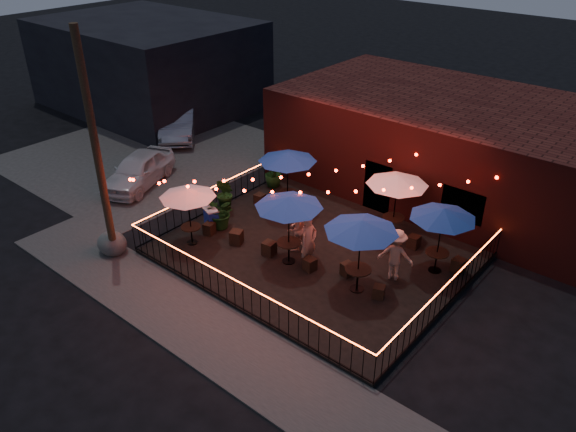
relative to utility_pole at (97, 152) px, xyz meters
name	(u,v)px	position (x,y,z in m)	size (l,w,h in m)	color
ground	(278,281)	(5.40, 2.60, -4.00)	(110.00, 110.00, 0.00)	black
patio	(315,254)	(5.40, 4.60, -3.92)	(10.00, 8.00, 0.15)	black
sidewalk	(206,330)	(5.40, -0.65, -3.98)	(18.00, 2.50, 0.05)	#3C3B38
parking_lot	(149,153)	(-6.60, 6.60, -3.99)	(11.00, 12.00, 0.02)	#3C3B38
brick_building	(449,145)	(6.40, 12.59, -2.00)	(14.00, 8.00, 4.00)	#3E1411
background_building	(149,64)	(-12.60, 11.60, -1.50)	(12.00, 9.00, 5.00)	black
utility_pole	(97,152)	(0.00, 0.00, 0.00)	(0.26, 0.26, 8.00)	#352715
fence_front	(235,293)	(5.40, 0.60, -3.34)	(10.00, 0.04, 1.04)	black
fence_left	(216,197)	(0.40, 4.60, -3.34)	(0.04, 8.00, 1.04)	black
fence_right	(446,296)	(10.40, 4.60, -3.34)	(0.04, 8.00, 1.04)	black
festoon_lights	(287,187)	(4.39, 4.30, -1.48)	(10.02, 8.72, 1.32)	#F91504
cafe_table_0	(187,194)	(1.60, 2.22, -1.83)	(2.05, 2.05, 2.21)	black
cafe_table_1	(287,157)	(2.67, 6.35, -1.55)	(2.55, 2.55, 2.52)	black
cafe_table_2	(289,203)	(5.07, 3.56, -1.54)	(2.73, 2.73, 2.53)	black
cafe_table_3	(397,181)	(6.90, 7.38, -1.61)	(2.65, 2.65, 2.46)	black
cafe_table_4	(361,227)	(7.77, 3.74, -1.52)	(3.01, 3.01, 2.55)	black
cafe_table_5	(443,214)	(9.20, 6.31, -1.67)	(2.17, 2.17, 2.38)	black
bistro_chair_0	(209,229)	(1.61, 3.07, -3.63)	(0.37, 0.37, 0.43)	black
bistro_chair_1	(236,237)	(2.85, 3.25, -3.60)	(0.42, 0.42, 0.50)	black
bistro_chair_2	(260,199)	(1.48, 6.01, -3.62)	(0.39, 0.39, 0.46)	black
bistro_chair_3	(286,207)	(2.75, 6.18, -3.61)	(0.40, 0.40, 0.47)	black
bistro_chair_4	(269,248)	(4.25, 3.46, -3.60)	(0.42, 0.42, 0.49)	black
bistro_chair_5	(310,264)	(5.94, 3.63, -3.63)	(0.37, 0.37, 0.44)	black
bistro_chair_6	(340,224)	(5.17, 6.48, -3.62)	(0.38, 0.38, 0.45)	black
bistro_chair_7	(370,236)	(6.52, 6.44, -3.63)	(0.38, 0.38, 0.45)	black
bistro_chair_8	(348,269)	(7.08, 4.20, -3.62)	(0.38, 0.38, 0.45)	black
bistro_chair_9	(379,292)	(8.53, 3.83, -3.64)	(0.35, 0.35, 0.41)	black
bistro_chair_10	(414,242)	(7.92, 7.14, -3.62)	(0.39, 0.39, 0.46)	black
bistro_chair_11	(459,265)	(9.82, 6.77, -3.61)	(0.40, 0.40, 0.47)	black
patron_a	(309,241)	(5.68, 3.87, -2.93)	(0.67, 0.44, 1.84)	tan
patron_b	(296,228)	(4.75, 4.33, -2.99)	(0.84, 0.65, 1.72)	tan
patron_c	(396,255)	(8.34, 5.05, -2.95)	(1.17, 0.67, 1.81)	tan
potted_shrub_a	(221,213)	(1.66, 3.65, -3.20)	(1.17, 1.01, 1.30)	#17390F
potted_shrub_b	(225,194)	(0.80, 4.74, -3.13)	(0.80, 0.64, 1.45)	#0C360B
potted_shrub_c	(273,172)	(0.80, 7.62, -3.18)	(0.75, 0.75, 1.35)	#1A3411
cooler	(211,218)	(1.34, 3.45, -3.45)	(0.70, 0.60, 0.79)	#1831C2
boulder	(112,244)	(-0.24, 0.10, -3.61)	(1.01, 0.86, 0.79)	#4E4E48
car_white	(138,170)	(-4.03, 4.13, -3.28)	(1.70, 4.22, 1.44)	white
car_silver	(179,122)	(-7.25, 9.17, -3.21)	(1.68, 4.82, 1.59)	#A8A7AF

